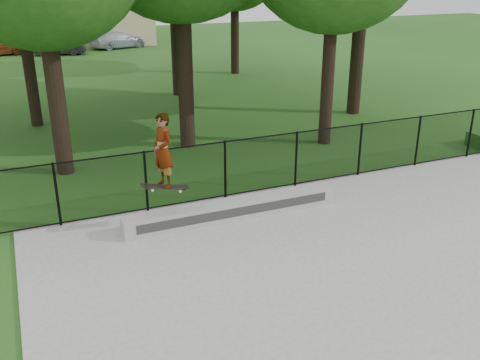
% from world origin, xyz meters
% --- Properties ---
extents(ground, '(100.00, 100.00, 0.00)m').
position_xyz_m(ground, '(0.00, 0.00, 0.00)').
color(ground, '#215116').
rests_on(ground, ground).
extents(concrete_slab, '(14.00, 12.00, 0.06)m').
position_xyz_m(concrete_slab, '(0.00, 0.00, 0.03)').
color(concrete_slab, gray).
rests_on(concrete_slab, ground).
extents(grind_ledge, '(5.16, 0.40, 0.43)m').
position_xyz_m(grind_ledge, '(-2.27, 4.70, 0.27)').
color(grind_ledge, '#A1A29D').
rests_on(grind_ledge, concrete_slab).
extents(car_b, '(3.36, 1.91, 1.15)m').
position_xyz_m(car_b, '(-3.31, 32.96, 0.57)').
color(car_b, black).
rests_on(car_b, ground).
extents(car_c, '(4.07, 2.68, 1.18)m').
position_xyz_m(car_c, '(1.07, 34.68, 0.59)').
color(car_c, '#AFB9C6').
rests_on(car_c, ground).
extents(skater_airborne, '(0.83, 0.66, 1.75)m').
position_xyz_m(skater_airborne, '(-3.88, 4.63, 1.91)').
color(skater_airborne, black).
rests_on(skater_airborne, ground).
extents(chainlink_fence, '(16.06, 0.06, 1.50)m').
position_xyz_m(chainlink_fence, '(0.00, 5.90, 0.81)').
color(chainlink_fence, black).
rests_on(chainlink_fence, concrete_slab).
extents(distant_building, '(12.40, 6.40, 4.30)m').
position_xyz_m(distant_building, '(-2.00, 38.00, 2.16)').
color(distant_building, tan).
rests_on(distant_building, ground).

